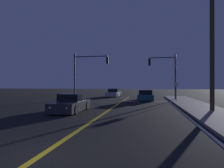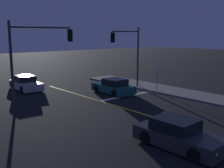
{
  "view_description": "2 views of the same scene",
  "coord_description": "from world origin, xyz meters",
  "px_view_note": "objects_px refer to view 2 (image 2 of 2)",
  "views": [
    {
      "loc": [
        3.01,
        -4.69,
        2.04
      ],
      "look_at": [
        -0.78,
        15.7,
        2.09
      ],
      "focal_mm": 30.57,
      "sensor_mm": 36.0,
      "label": 1
    },
    {
      "loc": [
        -13.0,
        1.58,
        5.24
      ],
      "look_at": [
        0.66,
        17.75,
        1.41
      ],
      "focal_mm": 44.07,
      "sensor_mm": 36.0,
      "label": 2
    }
  ],
  "objects_px": {
    "traffic_signal_near_right": "(129,48)",
    "street_sign_corner": "(157,75)",
    "car_distant_tail_silver": "(26,83)",
    "car_mid_block_charcoal": "(178,135)",
    "car_following_oncoming_teal": "(114,87)",
    "traffic_signal_far_left": "(35,51)"
  },
  "relations": [
    {
      "from": "car_distant_tail_silver",
      "to": "traffic_signal_far_left",
      "type": "distance_m",
      "value": 8.6
    },
    {
      "from": "car_distant_tail_silver",
      "to": "street_sign_corner",
      "type": "distance_m",
      "value": 12.54
    },
    {
      "from": "car_mid_block_charcoal",
      "to": "traffic_signal_far_left",
      "type": "height_order",
      "value": "traffic_signal_far_left"
    },
    {
      "from": "car_mid_block_charcoal",
      "to": "traffic_signal_far_left",
      "type": "distance_m",
      "value": 11.2
    },
    {
      "from": "car_following_oncoming_teal",
      "to": "street_sign_corner",
      "type": "relative_size",
      "value": 1.84
    },
    {
      "from": "car_following_oncoming_teal",
      "to": "traffic_signal_near_right",
      "type": "bearing_deg",
      "value": 15.87
    },
    {
      "from": "car_distant_tail_silver",
      "to": "traffic_signal_near_right",
      "type": "bearing_deg",
      "value": 144.57
    },
    {
      "from": "car_following_oncoming_teal",
      "to": "car_mid_block_charcoal",
      "type": "height_order",
      "value": "same"
    },
    {
      "from": "traffic_signal_near_right",
      "to": "traffic_signal_far_left",
      "type": "distance_m",
      "value": 10.31
    },
    {
      "from": "car_distant_tail_silver",
      "to": "street_sign_corner",
      "type": "xyz_separation_m",
      "value": [
        8.8,
        -8.89,
        0.97
      ]
    },
    {
      "from": "car_mid_block_charcoal",
      "to": "traffic_signal_near_right",
      "type": "bearing_deg",
      "value": -125.74
    },
    {
      "from": "car_distant_tail_silver",
      "to": "car_following_oncoming_teal",
      "type": "distance_m",
      "value": 8.63
    },
    {
      "from": "car_mid_block_charcoal",
      "to": "street_sign_corner",
      "type": "xyz_separation_m",
      "value": [
        8.93,
        9.0,
        0.97
      ]
    },
    {
      "from": "traffic_signal_near_right",
      "to": "street_sign_corner",
      "type": "relative_size",
      "value": 2.57
    },
    {
      "from": "traffic_signal_near_right",
      "to": "car_mid_block_charcoal",
      "type": "bearing_deg",
      "value": 55.77
    },
    {
      "from": "car_following_oncoming_teal",
      "to": "street_sign_corner",
      "type": "bearing_deg",
      "value": -30.84
    },
    {
      "from": "traffic_signal_near_right",
      "to": "street_sign_corner",
      "type": "height_order",
      "value": "traffic_signal_near_right"
    },
    {
      "from": "car_mid_block_charcoal",
      "to": "traffic_signal_near_right",
      "type": "relative_size",
      "value": 0.74
    },
    {
      "from": "car_mid_block_charcoal",
      "to": "car_following_oncoming_teal",
      "type": "bearing_deg",
      "value": -117.83
    },
    {
      "from": "car_mid_block_charcoal",
      "to": "traffic_signal_near_right",
      "type": "height_order",
      "value": "traffic_signal_near_right"
    },
    {
      "from": "car_mid_block_charcoal",
      "to": "traffic_signal_near_right",
      "type": "xyz_separation_m",
      "value": [
        8.03,
        11.8,
        3.33
      ]
    },
    {
      "from": "traffic_signal_near_right",
      "to": "street_sign_corner",
      "type": "bearing_deg",
      "value": 107.91
    }
  ]
}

